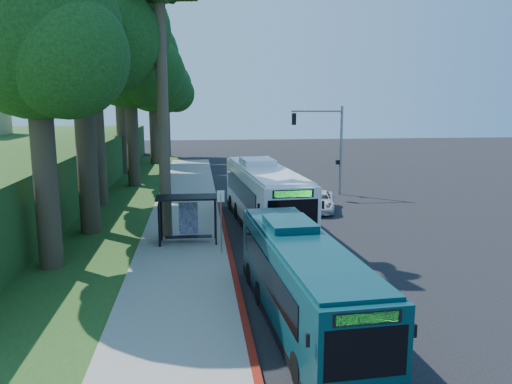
{
  "coord_description": "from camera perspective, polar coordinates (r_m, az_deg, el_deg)",
  "views": [
    {
      "loc": [
        -6.46,
        -28.2,
        7.29
      ],
      "look_at": [
        -3.01,
        1.0,
        1.97
      ],
      "focal_mm": 35.0,
      "sensor_mm": 36.0,
      "label": 1
    }
  ],
  "objects": [
    {
      "name": "tree_5",
      "position": [
        68.33,
        -10.26,
        11.49
      ],
      "size": [
        7.35,
        7.0,
        12.86
      ],
      "color": "#382B1E",
      "rests_on": "ground"
    },
    {
      "name": "pickup",
      "position": [
        34.13,
        7.07,
        -1.02
      ],
      "size": [
        3.38,
        5.21,
        1.34
      ],
      "primitive_type": "imported",
      "rotation": [
        0.0,
        0.0,
        -0.26
      ],
      "color": "silver",
      "rests_on": "ground"
    },
    {
      "name": "stop_sign_pole",
      "position": [
        23.8,
        -4.03,
        -2.41
      ],
      "size": [
        0.35,
        0.06,
        3.17
      ],
      "color": "gray",
      "rests_on": "ground"
    },
    {
      "name": "red_curb",
      "position": [
        25.3,
        -3.17,
        -6.36
      ],
      "size": [
        0.25,
        30.0,
        0.13
      ],
      "primitive_type": "cube",
      "color": "maroon",
      "rests_on": "ground"
    },
    {
      "name": "ground",
      "position": [
        29.84,
        5.99,
        -3.95
      ],
      "size": [
        140.0,
        140.0,
        0.0
      ],
      "primitive_type": "plane",
      "color": "black",
      "rests_on": "ground"
    },
    {
      "name": "sidewalk",
      "position": [
        29.13,
        -8.2,
        -4.23
      ],
      "size": [
        4.5,
        70.0,
        0.12
      ],
      "primitive_type": "cube",
      "color": "gray",
      "rests_on": "ground"
    },
    {
      "name": "tree_0",
      "position": [
        29.07,
        -19.38,
        17.42
      ],
      "size": [
        8.4,
        8.0,
        15.7
      ],
      "color": "#382B1E",
      "rests_on": "ground"
    },
    {
      "name": "white_bus",
      "position": [
        29.34,
        0.92,
        -0.4
      ],
      "size": [
        3.67,
        13.02,
        3.83
      ],
      "rotation": [
        0.0,
        0.0,
        0.07
      ],
      "color": "white",
      "rests_on": "ground"
    },
    {
      "name": "tree_3",
      "position": [
        52.92,
        -15.3,
        14.98
      ],
      "size": [
        10.08,
        9.6,
        17.28
      ],
      "color": "#382B1E",
      "rests_on": "ground"
    },
    {
      "name": "teal_bus",
      "position": [
        16.69,
        5.21,
        -9.92
      ],
      "size": [
        2.93,
        10.75,
        3.17
      ],
      "rotation": [
        0.0,
        0.0,
        0.06
      ],
      "color": "#0A3339",
      "rests_on": "ground"
    },
    {
      "name": "tree_4",
      "position": [
        60.44,
        -11.69,
        12.35
      ],
      "size": [
        8.4,
        8.0,
        14.14
      ],
      "color": "#382B1E",
      "rests_on": "ground"
    },
    {
      "name": "bus_shelter",
      "position": [
        25.94,
        -8.35,
        -2.07
      ],
      "size": [
        3.2,
        1.51,
        2.55
      ],
      "color": "black",
      "rests_on": "ground"
    },
    {
      "name": "grass_verge",
      "position": [
        34.61,
        -17.48,
        -2.34
      ],
      "size": [
        8.0,
        70.0,
        0.06
      ],
      "primitive_type": "cube",
      "color": "#234719",
      "rests_on": "ground"
    },
    {
      "name": "tree_2",
      "position": [
        44.63,
        -14.14,
        14.04
      ],
      "size": [
        8.82,
        8.4,
        15.12
      ],
      "color": "#382B1E",
      "rests_on": "ground"
    },
    {
      "name": "tree_1",
      "position": [
        37.24,
        -18.3,
        18.15
      ],
      "size": [
        10.5,
        10.0,
        18.26
      ],
      "color": "#382B1E",
      "rests_on": "ground"
    },
    {
      "name": "tree_6",
      "position": [
        23.24,
        -23.71,
        15.38
      ],
      "size": [
        7.56,
        7.2,
        13.74
      ],
      "color": "#382B1E",
      "rests_on": "ground"
    },
    {
      "name": "traffic_signal_pole",
      "position": [
        39.66,
        8.29,
        5.99
      ],
      "size": [
        4.1,
        0.3,
        7.0
      ],
      "color": "gray",
      "rests_on": "ground"
    }
  ]
}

